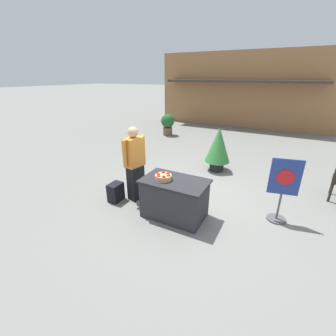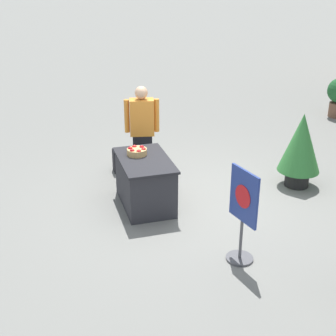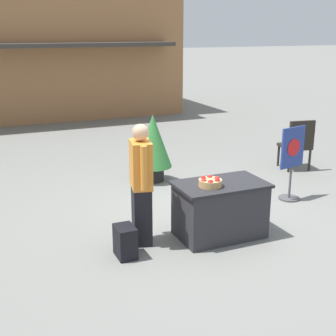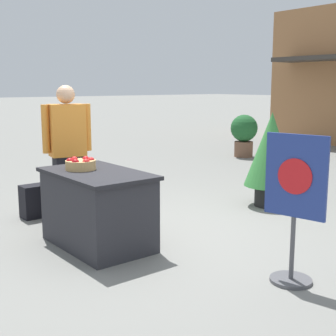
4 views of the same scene
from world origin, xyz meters
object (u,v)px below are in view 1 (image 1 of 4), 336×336
at_px(apple_basket, 163,177).
at_px(backpack, 116,192).
at_px(poster_board, 283,189).
at_px(potted_plant_near_left, 168,123).
at_px(display_table, 174,198).
at_px(potted_plant_near_right, 218,146).
at_px(person_visitor, 135,164).

xyz_separation_m(apple_basket, backpack, (-1.23, -0.01, -0.64)).
height_order(apple_basket, poster_board, poster_board).
bearing_deg(potted_plant_near_left, poster_board, -44.41).
bearing_deg(backpack, display_table, 3.40).
bearing_deg(potted_plant_near_right, poster_board, -46.61).
height_order(person_visitor, backpack, person_visitor).
relative_size(poster_board, potted_plant_near_left, 1.29).
bearing_deg(display_table, apple_basket, -160.83).
xyz_separation_m(apple_basket, poster_board, (2.06, 0.89, -0.17)).
bearing_deg(potted_plant_near_right, person_visitor, -114.90).
bearing_deg(person_visitor, potted_plant_near_right, 76.77).
height_order(display_table, poster_board, poster_board).
relative_size(display_table, person_visitor, 0.76).
height_order(poster_board, potted_plant_near_left, poster_board).
relative_size(backpack, poster_board, 0.33).
bearing_deg(potted_plant_near_right, potted_plant_near_left, 136.84).
height_order(person_visitor, potted_plant_near_left, person_visitor).
bearing_deg(potted_plant_near_right, display_table, -91.26).
relative_size(display_table, apple_basket, 4.00).
distance_m(display_table, person_visitor, 1.21).
distance_m(apple_basket, potted_plant_near_left, 6.67).
relative_size(display_table, potted_plant_near_right, 0.97).
bearing_deg(display_table, potted_plant_near_right, 88.74).
height_order(person_visitor, poster_board, person_visitor).
bearing_deg(person_visitor, apple_basket, -6.91).
relative_size(backpack, potted_plant_near_left, 0.42).
bearing_deg(potted_plant_near_left, potted_plant_near_right, -43.16).
xyz_separation_m(apple_basket, potted_plant_near_right, (0.27, 2.78, -0.11)).
distance_m(display_table, poster_board, 2.04).
bearing_deg(apple_basket, backpack, -179.38).
bearing_deg(person_visitor, poster_board, 23.05).
xyz_separation_m(backpack, poster_board, (3.29, 0.90, 0.47)).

